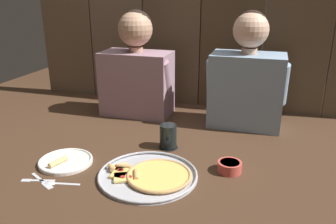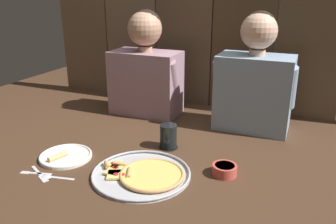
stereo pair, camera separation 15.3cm
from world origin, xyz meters
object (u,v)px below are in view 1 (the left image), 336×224
Objects in this scene: drinking_glass at (169,137)px; diner_right at (247,77)px; dinner_plate at (65,161)px; dipping_bowl at (230,166)px; diner_left at (136,69)px; pizza_tray at (151,175)px.

drinking_glass is 0.55m from diner_right.
dipping_bowl reaches higher than dinner_plate.
diner_right is (0.62, -0.00, -0.00)m from diner_left.
pizza_tray is at bearing -113.75° from diner_right.
diner_right is at bearing -0.05° from diner_left.
diner_left is (-0.33, 0.67, 0.26)m from pizza_tray.
drinking_glass is at bearing -127.94° from diner_right.
dinner_plate is 0.69m from dipping_bowl.
dinner_plate reaches higher than pizza_tray.
diner_right is (0.69, 0.67, 0.26)m from dinner_plate.
drinking_glass is 0.34m from dipping_bowl.
diner_right is at bearing 66.25° from pizza_tray.
diner_left reaches higher than dipping_bowl.
pizza_tray is 0.65× the size of diner_right.
pizza_tray is 0.32m from dipping_bowl.
drinking_glass is 0.19× the size of diner_right.
dipping_bowl is 0.16× the size of diner_right.
diner_left is at bearing 84.55° from dinner_plate.
dipping_bowl is 0.86m from diner_left.
diner_left reaches higher than drinking_glass.
dinner_plate is 0.47m from drinking_glass.
pizza_tray is at bearing -64.25° from diner_left.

